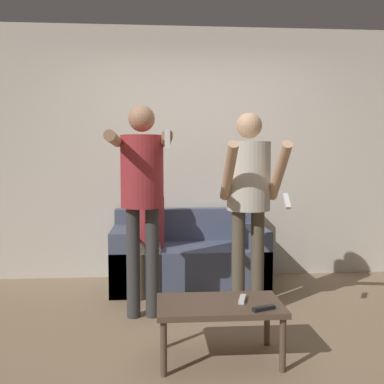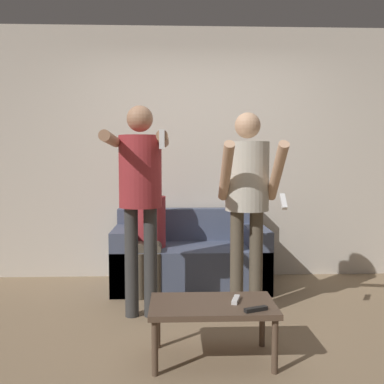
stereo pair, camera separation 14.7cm
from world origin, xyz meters
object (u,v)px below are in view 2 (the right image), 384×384
person_standing_left (140,184)px  person_standing_right (247,189)px  person_seated (149,226)px  remote_far (236,300)px  remote_near (256,309)px  couch (190,259)px  coffee_table (213,310)px

person_standing_left → person_standing_right: person_standing_left is taller
person_standing_left → person_seated: 0.88m
person_standing_left → remote_far: size_ratio=11.14×
remote_near → remote_far: size_ratio=0.99×
couch → remote_near: (0.33, -1.85, 0.11)m
coffee_table → couch: bearing=92.9°
couch → person_standing_left: (-0.43, -0.89, 0.82)m
person_seated → person_standing_right: bearing=-41.3°
person_standing_left → remote_far: bearing=-49.2°
person_standing_left → coffee_table: (0.52, -0.80, -0.76)m
remote_far → remote_near: bearing=-62.9°
person_standing_left → coffee_table: size_ratio=2.14×
person_seated → remote_far: person_seated is taller
coffee_table → remote_far: (0.15, 0.03, 0.06)m
person_standing_left → remote_far: (0.67, -0.78, -0.71)m
couch → coffee_table: bearing=-87.1°
couch → coffee_table: couch is taller
couch → coffee_table: 1.69m
couch → remote_near: couch is taller
person_standing_right → coffee_table: 1.14m
person_seated → couch: bearing=18.8°
person_standing_left → remote_near: person_standing_left is taller
person_standing_right → remote_near: person_standing_right is taller
person_standing_left → remote_near: 1.42m
couch → person_standing_left: size_ratio=0.89×
couch → coffee_table: (0.08, -1.69, 0.06)m
person_standing_left → person_seated: size_ratio=1.49×
person_standing_left → remote_near: size_ratio=11.27×
couch → remote_far: 1.68m
coffee_table → remote_near: remote_near is taller
person_standing_left → remote_near: bearing=-51.6°
remote_near → coffee_table: bearing=146.8°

